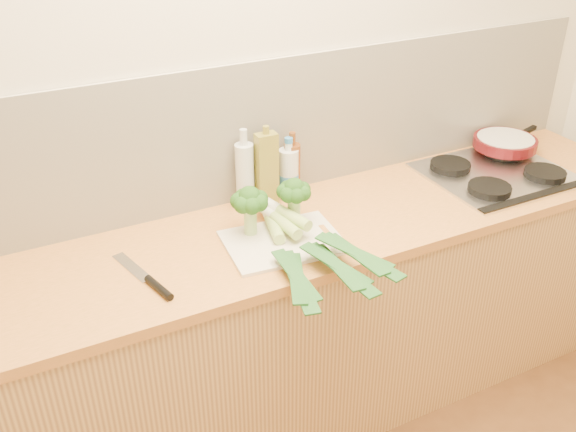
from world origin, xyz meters
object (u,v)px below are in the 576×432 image
skillet (505,142)px  gas_hob (497,172)px  chopping_board (283,242)px  chefs_knife (152,282)px

skillet → gas_hob: bearing=-156.3°
chopping_board → chefs_knife: chefs_knife is taller
chopping_board → chefs_knife: 0.48m
chefs_knife → skillet: skillet is taller
chefs_knife → gas_hob: bearing=-10.2°
chopping_board → gas_hob: bearing=9.0°
gas_hob → chefs_knife: gas_hob is taller
skillet → chopping_board: bearing=173.5°
gas_hob → chopping_board: gas_hob is taller
chopping_board → skillet: skillet is taller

